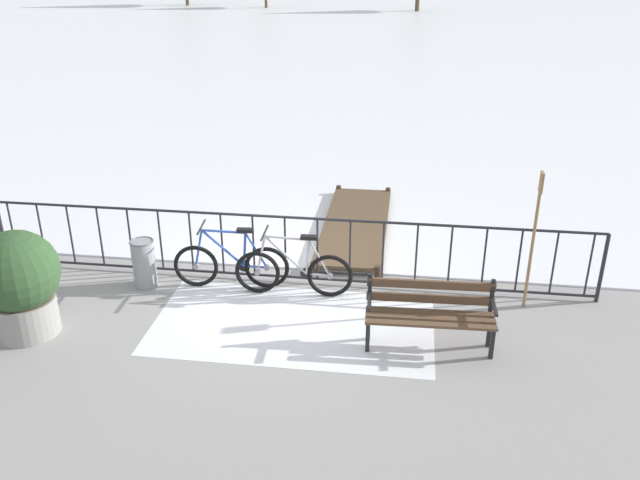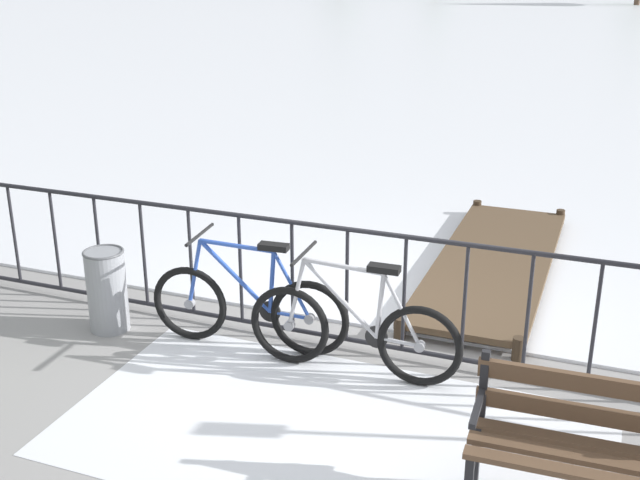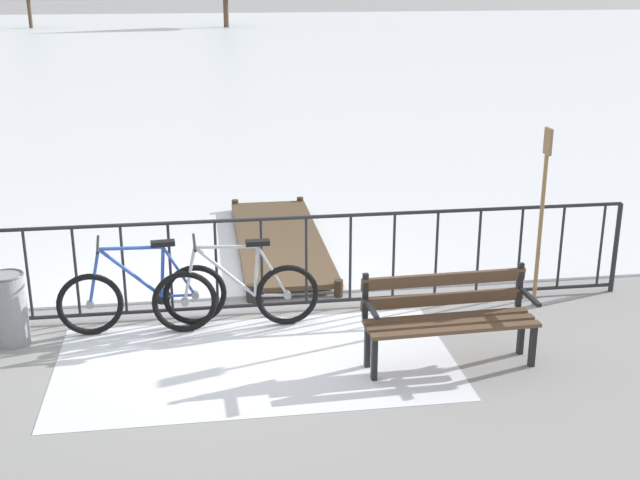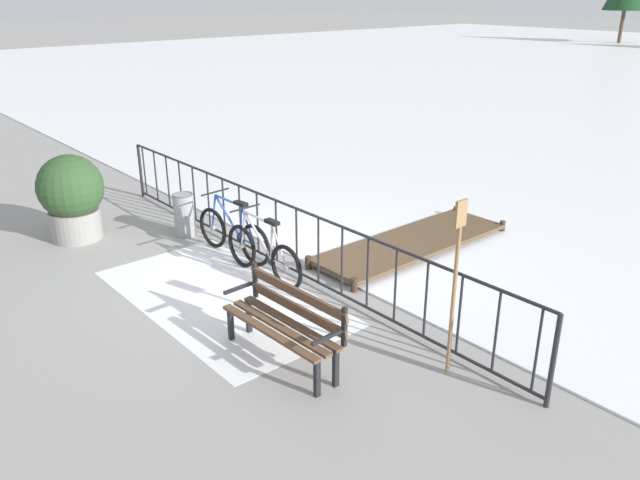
% 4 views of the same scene
% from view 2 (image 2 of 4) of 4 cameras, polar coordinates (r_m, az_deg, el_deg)
% --- Properties ---
extents(ground_plane, '(160.00, 160.00, 0.00)m').
position_cam_2_polar(ground_plane, '(6.74, 1.87, -7.67)').
color(ground_plane, gray).
extents(frozen_pond, '(80.00, 56.00, 0.03)m').
position_cam_2_polar(frozen_pond, '(34.22, 18.33, 14.19)').
color(frozen_pond, white).
rests_on(frozen_pond, ground).
extents(snow_patch, '(3.74, 2.01, 0.01)m').
position_cam_2_polar(snow_patch, '(5.67, 0.85, -13.52)').
color(snow_patch, white).
rests_on(snow_patch, ground).
extents(railing_fence, '(9.06, 0.06, 1.07)m').
position_cam_2_polar(railing_fence, '(6.49, 1.93, -3.30)').
color(railing_fence, '#232328').
rests_on(railing_fence, ground).
extents(bicycle_near_railing, '(1.71, 0.52, 0.97)m').
position_cam_2_polar(bicycle_near_railing, '(6.61, -5.10, -4.76)').
color(bicycle_near_railing, black).
rests_on(bicycle_near_railing, ground).
extents(bicycle_second, '(1.71, 0.52, 0.97)m').
position_cam_2_polar(bicycle_second, '(6.19, 2.40, -6.51)').
color(bicycle_second, black).
rests_on(bicycle_second, ground).
extents(park_bench, '(1.62, 0.54, 0.89)m').
position_cam_2_polar(park_bench, '(4.96, 20.15, -13.43)').
color(park_bench, brown).
rests_on(park_bench, ground).
extents(trash_bin, '(0.35, 0.35, 0.73)m').
position_cam_2_polar(trash_bin, '(7.12, -14.95, -3.44)').
color(trash_bin, gray).
rests_on(trash_bin, ground).
extents(wooden_dock, '(1.10, 3.60, 0.20)m').
position_cam_2_polar(wooden_dock, '(8.32, 12.26, -1.57)').
color(wooden_dock, brown).
rests_on(wooden_dock, ground).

